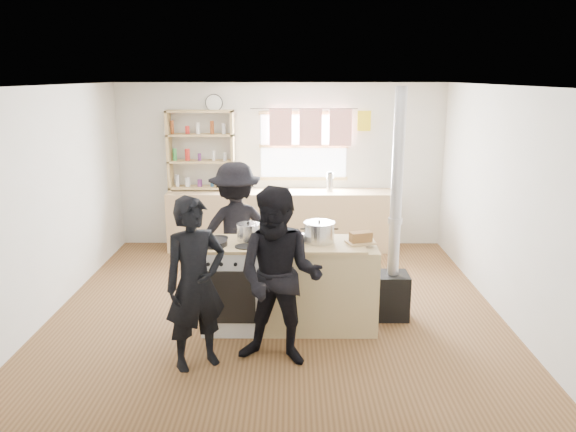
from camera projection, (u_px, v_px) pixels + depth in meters
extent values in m
cube|color=brown|center=(277.00, 306.00, 6.53)|extent=(5.00, 5.00, 0.01)
cube|color=tan|center=(281.00, 220.00, 8.58)|extent=(3.40, 0.55, 0.90)
cube|color=tan|center=(202.00, 187.00, 8.58)|extent=(1.00, 0.28, 0.03)
cube|color=tan|center=(201.00, 161.00, 8.49)|extent=(1.00, 0.28, 0.03)
cube|color=tan|center=(200.00, 135.00, 8.39)|extent=(1.00, 0.28, 0.03)
cube|color=tan|center=(199.00, 111.00, 8.30)|extent=(1.00, 0.28, 0.03)
cube|color=tan|center=(169.00, 151.00, 8.45)|extent=(0.04, 0.28, 1.20)
cube|color=tan|center=(233.00, 151.00, 8.44)|extent=(0.04, 0.28, 1.20)
cylinder|color=silver|center=(330.00, 182.00, 8.43)|extent=(0.10, 0.10, 0.28)
cube|color=white|center=(232.00, 286.00, 5.89)|extent=(0.60, 0.60, 0.90)
cube|color=tan|center=(318.00, 286.00, 5.89)|extent=(1.20, 0.60, 0.90)
cube|color=tan|center=(275.00, 244.00, 5.78)|extent=(1.84, 0.64, 0.03)
cylinder|color=black|center=(213.00, 243.00, 5.68)|extent=(0.34, 0.34, 0.05)
cylinder|color=#294F1B|center=(213.00, 241.00, 5.68)|extent=(0.27, 0.27, 0.02)
cube|color=silver|center=(287.00, 240.00, 5.76)|extent=(0.35, 0.32, 0.07)
cube|color=brown|center=(287.00, 238.00, 5.75)|extent=(0.30, 0.27, 0.02)
cylinder|color=silver|center=(249.00, 232.00, 5.84)|extent=(0.24, 0.24, 0.17)
cylinder|color=silver|center=(248.00, 224.00, 5.82)|extent=(0.25, 0.25, 0.01)
sphere|color=black|center=(248.00, 223.00, 5.82)|extent=(0.03, 0.03, 0.03)
cylinder|color=silver|center=(319.00, 233.00, 5.77)|extent=(0.31, 0.31, 0.20)
cylinder|color=silver|center=(319.00, 223.00, 5.74)|extent=(0.32, 0.32, 0.01)
sphere|color=black|center=(319.00, 221.00, 5.74)|extent=(0.03, 0.03, 0.03)
cube|color=tan|center=(360.00, 242.00, 5.75)|extent=(0.33, 0.27, 0.02)
cube|color=olive|center=(361.00, 237.00, 5.73)|extent=(0.24, 0.17, 0.10)
cube|color=black|center=(392.00, 295.00, 6.16)|extent=(0.35, 0.35, 0.50)
cylinder|color=#ADADB2|center=(397.00, 184.00, 5.86)|extent=(0.12, 0.12, 2.00)
imported|color=black|center=(195.00, 284.00, 5.01)|extent=(0.69, 0.63, 1.59)
imported|color=black|center=(280.00, 277.00, 5.06)|extent=(0.93, 0.79, 1.66)
imported|color=black|center=(236.00, 231.00, 6.63)|extent=(1.18, 0.87, 1.63)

